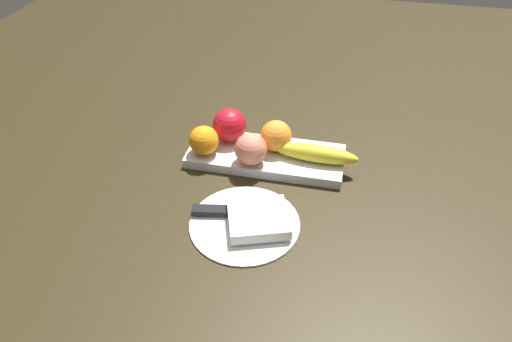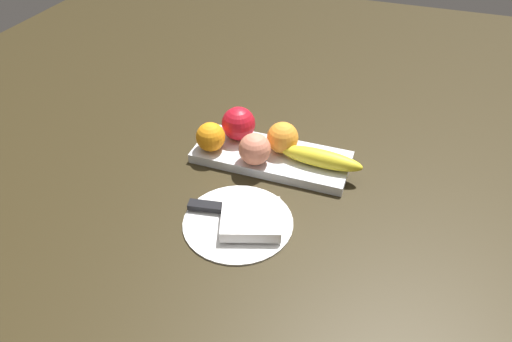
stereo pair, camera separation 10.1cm
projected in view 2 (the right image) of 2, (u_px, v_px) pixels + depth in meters
name	position (u px, v px, depth m)	size (l,w,h in m)	color
ground_plane	(277.00, 157.00, 1.13)	(2.40, 2.40, 0.00)	black
fruit_tray	(271.00, 157.00, 1.11)	(0.37, 0.14, 0.02)	silver
apple	(238.00, 124.00, 1.13)	(0.08, 0.08, 0.08)	red
banana	(321.00, 158.00, 1.06)	(0.19, 0.04, 0.04)	yellow
orange_near_apple	(211.00, 137.00, 1.10)	(0.07, 0.07, 0.07)	orange
orange_near_banana	(283.00, 137.00, 1.09)	(0.07, 0.07, 0.07)	orange
peach	(255.00, 149.00, 1.06)	(0.07, 0.07, 0.07)	#D97D60
dinner_plate	(238.00, 221.00, 0.96)	(0.23, 0.23, 0.01)	white
folded_napkin	(251.00, 219.00, 0.94)	(0.12, 0.11, 0.02)	white
knife	(217.00, 208.00, 0.97)	(0.18, 0.05, 0.01)	silver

